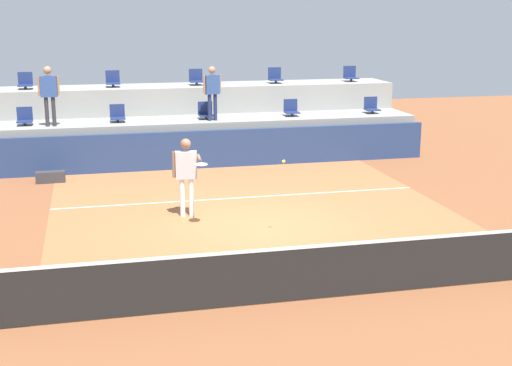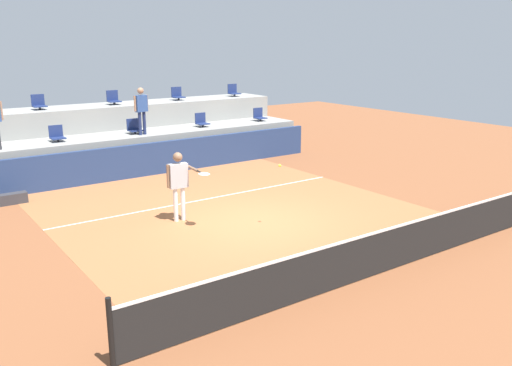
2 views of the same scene
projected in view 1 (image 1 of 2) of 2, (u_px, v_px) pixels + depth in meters
The scene contains 22 objects.
ground_plane at pixel (263, 226), 15.12m from camera, with size 40.00×40.00×0.00m, color brown.
court_inner_paint at pixel (253, 213), 16.07m from camera, with size 9.00×10.00×0.01m, color #A36038.
court_service_line at pixel (240, 198), 17.39m from camera, with size 9.00×0.06×0.00m, color silver.
tennis_net at pixel (324, 269), 11.22m from camera, with size 10.48×0.08×1.07m.
sponsor_backboard at pixel (214, 149), 20.66m from camera, with size 13.00×0.16×1.10m, color navy.
seating_tier_lower at pixel (207, 139), 21.87m from camera, with size 13.00×1.80×1.25m, color gray.
seating_tier_upper at pixel (198, 117), 23.47m from camera, with size 13.00×1.80×2.10m, color gray.
stadium_chair_lower_far_left at pixel (25, 118), 20.43m from camera, with size 0.44×0.40×0.52m.
stadium_chair_lower_left at pixel (118, 115), 21.01m from camera, with size 0.44×0.40×0.52m.
stadium_chair_lower_center at pixel (206, 112), 21.60m from camera, with size 0.44×0.40×0.52m.
stadium_chair_lower_right at pixel (291, 109), 22.21m from camera, with size 0.44×0.40×0.52m.
stadium_chair_lower_far_right at pixel (372, 106), 22.81m from camera, with size 0.44×0.40×0.52m.
stadium_chair_upper_far_left at pixel (25, 82), 21.91m from camera, with size 0.44×0.40×0.52m.
stadium_chair_upper_left at pixel (113, 80), 22.51m from camera, with size 0.44×0.40×0.52m.
stadium_chair_upper_center at pixel (196, 78), 23.10m from camera, with size 0.44×0.40×0.52m.
stadium_chair_upper_right at pixel (275, 77), 23.70m from camera, with size 0.44×0.40×0.52m.
stadium_chair_upper_far_right at pixel (350, 75), 24.29m from camera, with size 0.44×0.40×0.52m.
tennis_player at pixel (187, 169), 15.58m from camera, with size 0.64×1.24×1.76m.
spectator_in_white at pixel (49, 90), 20.03m from camera, with size 0.59×0.23×1.71m.
spectator_leaning_on_rail at pixel (212, 88), 21.09m from camera, with size 0.57×0.27×1.62m.
tennis_ball at pixel (284, 162), 14.08m from camera, with size 0.07×0.07×0.07m.
equipment_bag at pixel (51, 177), 18.92m from camera, with size 0.76×0.28×0.30m, color #333338.
Camera 1 is at (-3.48, -14.04, 4.50)m, focal length 49.80 mm.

